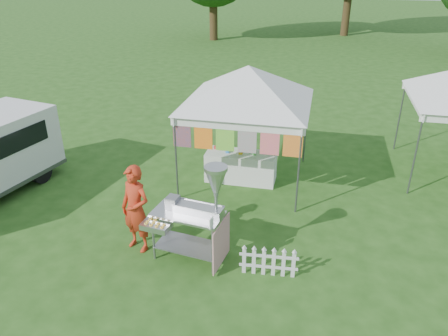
# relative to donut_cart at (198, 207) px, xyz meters

# --- Properties ---
(ground) EXTENTS (120.00, 120.00, 0.00)m
(ground) POSITION_rel_donut_cart_xyz_m (0.26, 0.12, -1.20)
(ground) COLOR #234C15
(ground) RESTS_ON ground
(canopy_main) EXTENTS (4.24, 4.24, 3.45)m
(canopy_main) POSITION_rel_donut_cart_xyz_m (0.26, 3.62, 1.78)
(canopy_main) COLOR #59595E
(canopy_main) RESTS_ON ground
(donut_cart) EXTENTS (1.58, 0.98, 2.04)m
(donut_cart) POSITION_rel_donut_cart_xyz_m (0.00, 0.00, 0.00)
(donut_cart) COLOR gray
(donut_cart) RESTS_ON ground
(vendor) EXTENTS (0.77, 0.63, 1.81)m
(vendor) POSITION_rel_donut_cart_xyz_m (-1.29, 0.12, -0.30)
(vendor) COLOR red
(vendor) RESTS_ON ground
(picket_fence) EXTENTS (1.08, 0.11, 0.56)m
(picket_fence) POSITION_rel_donut_cart_xyz_m (1.36, -0.15, -0.92)
(picket_fence) COLOR silver
(picket_fence) RESTS_ON ground
(display_table) EXTENTS (1.80, 0.70, 0.77)m
(display_table) POSITION_rel_donut_cart_xyz_m (0.15, 3.49, -0.82)
(display_table) COLOR white
(display_table) RESTS_ON ground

